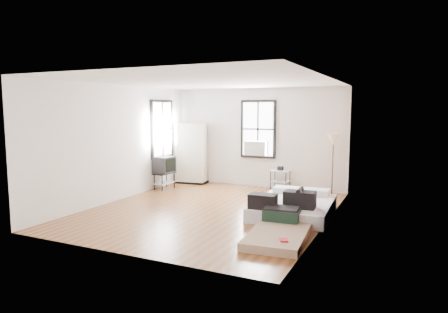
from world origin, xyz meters
The scene contains 8 objects.
ground centered at (0.00, 0.00, 0.00)m, with size 6.00×6.00×0.00m, color #573217.
room_shell centered at (0.23, 0.36, 1.74)m, with size 5.02×6.02×2.80m.
mattress_main centered at (1.75, 0.40, 0.18)m, with size 1.66×2.18×0.67m.
mattress_bare centered at (1.91, -1.09, 0.12)m, with size 1.09×1.85×0.38m.
wardrobe centered at (-2.00, 2.65, 0.89)m, with size 0.96×0.63×1.79m.
side_table centered at (0.75, 2.72, 0.44)m, with size 0.52×0.42×0.66m.
floor_lamp centered at (2.15, 2.65, 1.36)m, with size 0.34×0.34×1.60m.
tv_stand centered at (-2.21, 1.51, 0.65)m, with size 0.50×0.67×0.91m.
Camera 1 is at (3.91, -7.68, 2.21)m, focal length 32.00 mm.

